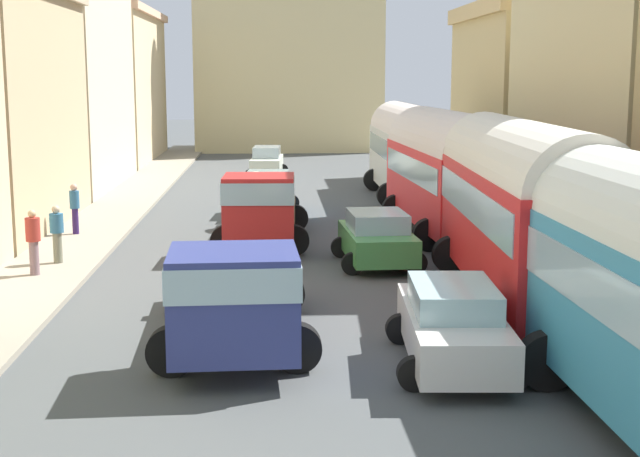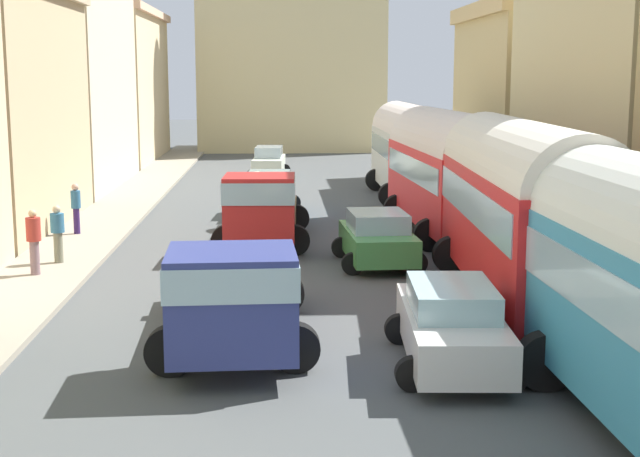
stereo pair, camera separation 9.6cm
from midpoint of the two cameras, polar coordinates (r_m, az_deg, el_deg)
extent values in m
plane|color=#494C4D|center=(32.26, -1.01, 0.31)|extent=(154.00, 154.00, 0.00)
cube|color=gray|center=(32.81, -13.76, 0.32)|extent=(2.50, 70.00, 0.14)
cube|color=gray|center=(33.29, 11.57, 0.53)|extent=(2.50, 70.00, 0.14)
cube|color=beige|center=(43.74, -15.78, 9.21)|extent=(4.25, 11.98, 10.32)
cube|color=beige|center=(57.09, -13.33, 8.56)|extent=(5.41, 13.79, 8.76)
cube|color=#E7B492|center=(57.20, -13.52, 13.16)|extent=(5.95, 13.79, 0.43)
cube|color=beige|center=(32.85, 19.54, 11.68)|extent=(5.54, 12.60, 13.42)
cube|color=tan|center=(44.83, 12.96, 7.78)|extent=(5.25, 11.27, 7.89)
cube|color=#D6B579|center=(44.91, 13.17, 13.28)|extent=(5.78, 11.27, 0.74)
cube|color=#CBBD8A|center=(64.53, -2.05, 11.20)|extent=(12.89, 6.67, 13.91)
cube|color=#CAC488|center=(63.11, -6.27, 14.06)|extent=(2.86, 2.86, 20.24)
cube|color=#CDC08A|center=(63.26, 2.18, 14.10)|extent=(2.86, 2.86, 20.24)
cylinder|color=black|center=(15.80, 13.99, -8.15)|extent=(1.00, 0.35, 1.00)
cube|color=red|center=(21.37, 12.50, 0.13)|extent=(2.81, 9.99, 2.59)
cylinder|color=silver|center=(21.20, 12.62, 3.58)|extent=(2.75, 9.79, 2.33)
cube|color=#99B7C6|center=(21.29, 12.55, 1.64)|extent=(2.82, 9.20, 0.83)
cylinder|color=black|center=(24.36, 8.19, -1.68)|extent=(1.00, 0.35, 1.00)
cylinder|color=black|center=(24.80, 13.36, -1.64)|extent=(1.00, 0.35, 1.00)
cylinder|color=black|center=(18.47, 11.03, -5.43)|extent=(1.00, 0.35, 1.00)
cylinder|color=black|center=(19.05, 17.74, -5.25)|extent=(1.00, 0.35, 1.00)
cube|color=red|center=(30.06, 7.96, 2.81)|extent=(2.91, 8.91, 2.41)
cylinder|color=silver|center=(29.95, 8.01, 5.10)|extent=(2.85, 8.73, 2.44)
cube|color=#99B7C6|center=(30.01, 7.98, 3.82)|extent=(2.92, 8.21, 0.77)
cylinder|color=black|center=(32.62, 4.76, 1.27)|extent=(1.00, 0.35, 1.00)
cylinder|color=black|center=(33.13, 8.80, 1.32)|extent=(1.00, 0.35, 1.00)
cylinder|color=black|center=(27.34, 6.82, -0.40)|extent=(1.00, 0.35, 1.00)
cylinder|color=black|center=(27.95, 11.57, -0.31)|extent=(1.00, 0.35, 1.00)
cube|color=silver|center=(38.89, 5.46, 4.43)|extent=(2.31, 8.65, 2.44)
cylinder|color=silver|center=(38.80, 5.49, 6.22)|extent=(2.27, 8.48, 2.26)
cube|color=#99B7C6|center=(38.84, 5.48, 5.22)|extent=(2.36, 7.96, 0.78)
cylinder|color=black|center=(41.52, 3.40, 3.10)|extent=(1.00, 0.35, 1.00)
cylinder|color=black|center=(41.82, 6.39, 3.10)|extent=(1.00, 0.35, 1.00)
cylinder|color=black|center=(36.23, 4.33, 2.12)|extent=(1.00, 0.35, 1.00)
cylinder|color=black|center=(36.58, 7.74, 2.13)|extent=(1.00, 0.35, 1.00)
cube|color=navy|center=(15.77, -5.67, -4.67)|extent=(2.30, 2.10, 1.83)
cube|color=#99B7C6|center=(15.65, -5.70, -2.85)|extent=(2.35, 2.18, 0.58)
cube|color=brown|center=(19.22, -5.58, -4.00)|extent=(2.41, 4.87, 0.55)
ellipsoid|color=beige|center=(20.07, -4.67, -1.87)|extent=(0.83, 0.66, 0.50)
ellipsoid|color=beige|center=(18.56, -4.31, -2.70)|extent=(0.91, 1.05, 0.57)
ellipsoid|color=beige|center=(17.69, -6.22, -3.57)|extent=(0.95, 0.84, 0.44)
ellipsoid|color=beige|center=(17.79, -5.76, -2.36)|extent=(1.07, 1.13, 0.47)
cylinder|color=black|center=(16.22, -1.65, -7.56)|extent=(0.90, 0.32, 0.90)
cylinder|color=black|center=(16.24, -9.56, -7.68)|extent=(0.90, 0.32, 0.90)
cylinder|color=black|center=(20.14, -2.39, -4.13)|extent=(0.90, 0.32, 0.90)
cylinder|color=black|center=(20.16, -8.72, -4.23)|extent=(0.90, 0.32, 0.90)
cube|color=red|center=(26.17, -3.99, 1.25)|extent=(2.08, 1.98, 1.96)
cube|color=#99B7C6|center=(26.10, -4.00, 2.44)|extent=(2.13, 2.06, 0.63)
cube|color=brown|center=(29.72, -3.65, 0.90)|extent=(2.18, 5.11, 0.55)
ellipsoid|color=beige|center=(31.37, -3.11, 2.41)|extent=(1.18, 1.12, 0.58)
ellipsoid|color=beige|center=(28.40, -3.64, 1.66)|extent=(0.91, 0.92, 0.60)
ellipsoid|color=beige|center=(28.54, -4.62, 1.58)|extent=(1.07, 0.94, 0.49)
ellipsoid|color=beige|center=(29.04, -3.31, 2.38)|extent=(0.87, 0.97, 0.48)
ellipsoid|color=beige|center=(31.10, -4.16, 3.10)|extent=(1.00, 1.01, 0.58)
ellipsoid|color=beige|center=(31.31, -4.28, 3.02)|extent=(0.77, 0.97, 0.53)
cylinder|color=black|center=(26.56, -1.76, -0.74)|extent=(0.90, 0.31, 0.90)
cylinder|color=black|center=(26.66, -6.11, -0.76)|extent=(0.90, 0.31, 0.90)
cylinder|color=black|center=(30.68, -1.68, 0.67)|extent=(0.90, 0.31, 0.90)
cylinder|color=black|center=(30.77, -5.46, 0.66)|extent=(0.90, 0.31, 0.90)
cube|color=#378FCE|center=(34.34, -3.44, 2.03)|extent=(2.01, 4.02, 0.83)
cube|color=#92B7BF|center=(34.25, -3.46, 3.16)|extent=(1.68, 2.13, 0.54)
cylinder|color=black|center=(33.14, -2.07, 1.08)|extent=(0.60, 0.21, 0.60)
cylinder|color=black|center=(33.27, -5.10, 1.08)|extent=(0.60, 0.21, 0.60)
cylinder|color=black|center=(35.54, -1.88, 1.67)|extent=(0.60, 0.21, 0.60)
cylinder|color=black|center=(35.66, -4.71, 1.67)|extent=(0.60, 0.21, 0.60)
cube|color=silver|center=(46.64, -3.45, 4.04)|extent=(1.74, 4.20, 0.81)
cube|color=#9FB3BE|center=(46.58, -3.45, 4.87)|extent=(1.45, 2.21, 0.55)
cylinder|color=black|center=(45.37, -2.60, 3.41)|extent=(0.60, 0.21, 0.60)
cylinder|color=black|center=(45.47, -4.49, 3.41)|extent=(0.60, 0.21, 0.60)
cylinder|color=black|center=(47.90, -2.44, 3.75)|extent=(0.60, 0.21, 0.60)
cylinder|color=black|center=(48.00, -4.24, 3.74)|extent=(0.60, 0.21, 0.60)
cube|color=silver|center=(16.67, 8.25, -6.45)|extent=(1.89, 4.44, 0.77)
cube|color=#97B9BE|center=(16.51, 8.30, -4.34)|extent=(1.58, 2.34, 0.49)
cylinder|color=black|center=(17.97, 4.98, -6.37)|extent=(0.60, 0.21, 0.60)
cylinder|color=black|center=(18.18, 10.22, -6.30)|extent=(0.60, 0.21, 0.60)
cylinder|color=black|center=(15.40, 5.83, -9.15)|extent=(0.60, 0.21, 0.60)
cylinder|color=black|center=(15.65, 11.96, -9.01)|extent=(0.60, 0.21, 0.60)
cube|color=#449248|center=(25.16, 3.53, -0.91)|extent=(1.93, 3.85, 0.73)
cube|color=#98B7CB|center=(25.06, 3.55, 0.49)|extent=(1.63, 2.04, 0.51)
cylinder|color=black|center=(26.23, 1.24, -1.21)|extent=(0.60, 0.21, 0.60)
cylinder|color=black|center=(26.51, 4.95, -1.13)|extent=(0.60, 0.21, 0.60)
cylinder|color=black|center=(23.97, 1.95, -2.25)|extent=(0.60, 0.21, 0.60)
cylinder|color=black|center=(24.27, 6.00, -2.15)|extent=(0.60, 0.21, 0.60)
cylinder|color=slate|center=(24.58, -17.71, -2.96)|extent=(0.21, 0.21, 0.14)
cylinder|color=slate|center=(24.48, -17.77, -1.79)|extent=(0.28, 0.28, 0.89)
cylinder|color=#A43128|center=(24.35, -17.86, -0.06)|extent=(0.43, 0.43, 0.61)
sphere|color=tan|center=(24.29, -17.91, 0.90)|extent=(0.21, 0.21, 0.21)
cylinder|color=#6E6F5B|center=(25.94, -16.35, -2.25)|extent=(0.21, 0.21, 0.14)
cylinder|color=#6E6F5B|center=(25.84, -16.40, -1.17)|extent=(0.30, 0.30, 0.85)
cylinder|color=#2E6384|center=(25.73, -16.47, 0.33)|extent=(0.47, 0.47, 0.53)
sphere|color=tan|center=(25.67, -16.51, 1.16)|extent=(0.22, 0.22, 0.22)
cylinder|color=#2F1C53|center=(30.48, -15.30, -0.45)|extent=(0.17, 0.17, 0.14)
cylinder|color=#2F1C53|center=(30.40, -15.34, 0.46)|extent=(0.29, 0.29, 0.84)
cylinder|color=#2C5E83|center=(30.30, -15.40, 1.78)|extent=(0.45, 0.45, 0.58)
sphere|color=tan|center=(30.25, -15.43, 2.54)|extent=(0.23, 0.23, 0.23)
camera|label=1|loc=(0.05, -90.12, -0.02)|focal=50.47mm
camera|label=2|loc=(0.05, 89.88, 0.02)|focal=50.47mm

